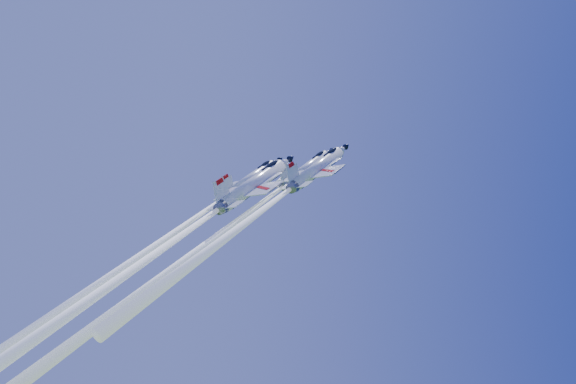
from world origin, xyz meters
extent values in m
cylinder|color=white|center=(3.46, 1.92, 110.44)|extent=(7.21, 6.52, 9.69)
cone|color=white|center=(7.88, 4.34, 114.38)|extent=(3.06, 2.89, 2.79)
cone|color=black|center=(8.91, 4.91, 115.30)|extent=(1.54, 1.45, 1.40)
cone|color=slate|center=(-0.62, -0.32, 106.81)|extent=(2.59, 2.48, 2.01)
ellipsoid|color=black|center=(6.03, 3.23, 113.49)|extent=(2.76, 2.18, 2.38)
cube|color=black|center=(4.99, 2.62, 112.83)|extent=(0.90, 0.62, 0.84)
cube|color=white|center=(2.82, 1.60, 109.60)|extent=(7.28, 8.68, 3.15)
cube|color=white|center=(4.36, 3.71, 111.70)|extent=(2.68, 2.10, 1.97)
cube|color=white|center=(5.60, 1.84, 111.46)|extent=(2.68, 2.10, 1.97)
cube|color=white|center=(0.01, 0.04, 107.27)|extent=(3.90, 4.72, 1.64)
cube|color=white|center=(-0.50, -0.47, 108.59)|extent=(2.84, 2.04, 3.46)
cube|color=#B90909|center=(-0.88, -0.87, 109.71)|extent=(1.07, 0.75, 1.07)
cube|color=black|center=(3.85, 2.26, 109.80)|extent=(6.55, 3.87, 5.69)
sphere|color=white|center=(-0.78, -0.41, 106.67)|extent=(1.05, 0.99, 0.92)
cone|color=white|center=(-17.19, -9.41, 92.05)|extent=(24.50, 21.65, 38.54)
cylinder|color=white|center=(-4.30, 7.60, 109.93)|extent=(7.54, 6.82, 10.13)
cone|color=white|center=(0.33, 10.14, 114.05)|extent=(3.20, 3.02, 2.91)
cone|color=black|center=(1.40, 10.73, 115.01)|extent=(1.61, 1.52, 1.46)
cone|color=slate|center=(-8.57, 5.26, 106.13)|extent=(2.71, 2.59, 2.10)
ellipsoid|color=black|center=(-1.61, 8.97, 113.12)|extent=(2.88, 2.28, 2.49)
cube|color=black|center=(-2.70, 8.34, 112.43)|extent=(0.94, 0.65, 0.88)
cube|color=white|center=(-4.97, 7.27, 109.05)|extent=(7.61, 9.07, 3.29)
cube|color=white|center=(-3.36, 9.48, 111.25)|extent=(2.80, 2.20, 2.06)
cube|color=white|center=(-2.06, 7.52, 111.00)|extent=(2.80, 2.20, 2.06)
cube|color=white|center=(-7.90, 5.64, 106.61)|extent=(4.08, 4.94, 1.72)
cube|color=white|center=(-8.44, 5.11, 108.00)|extent=(2.97, 2.13, 3.62)
cube|color=#B90909|center=(-8.84, 4.69, 109.17)|extent=(1.12, 0.78, 1.12)
cube|color=black|center=(-3.89, 7.96, 109.26)|extent=(6.85, 4.05, 5.95)
sphere|color=white|center=(-8.73, 5.17, 105.99)|extent=(1.10, 1.04, 0.96)
cone|color=white|center=(-23.93, -3.17, 92.45)|extent=(22.96, 20.31, 35.88)
cylinder|color=white|center=(2.56, -6.88, 107.67)|extent=(7.55, 6.83, 10.15)
cone|color=white|center=(7.19, -4.34, 111.80)|extent=(3.20, 3.02, 2.92)
cone|color=black|center=(8.27, -3.75, 112.76)|extent=(1.61, 1.52, 1.47)
cone|color=slate|center=(-1.72, -9.23, 103.86)|extent=(2.71, 2.60, 2.11)
ellipsoid|color=black|center=(5.25, -5.51, 110.86)|extent=(2.89, 2.28, 2.50)
cube|color=black|center=(4.16, -6.14, 110.17)|extent=(0.94, 0.65, 0.88)
cube|color=white|center=(1.88, -7.22, 106.79)|extent=(7.63, 9.09, 3.30)
cube|color=white|center=(3.50, -5.00, 108.98)|extent=(2.81, 2.20, 2.07)
cube|color=white|center=(4.79, -6.96, 108.73)|extent=(2.81, 2.20, 2.07)
cube|color=white|center=(-1.06, -8.85, 104.34)|extent=(4.09, 4.95, 1.72)
cube|color=white|center=(-1.59, -9.38, 105.73)|extent=(2.97, 2.14, 3.62)
cube|color=#B90909|center=(-2.00, -9.80, 106.90)|extent=(1.12, 0.78, 1.12)
cube|color=black|center=(2.96, -6.53, 106.99)|extent=(6.87, 4.06, 5.96)
sphere|color=white|center=(-1.88, -9.32, 103.72)|extent=(1.10, 1.04, 0.97)
cone|color=white|center=(-13.36, -15.62, 93.49)|extent=(17.90, 15.88, 27.47)
cylinder|color=white|center=(-5.97, -3.30, 105.67)|extent=(8.79, 7.96, 11.82)
cone|color=white|center=(-0.57, -0.34, 110.48)|extent=(3.73, 3.52, 3.40)
cone|color=black|center=(0.68, 0.35, 111.60)|extent=(1.88, 1.77, 1.71)
cone|color=slate|center=(-10.95, -6.03, 101.24)|extent=(3.16, 3.02, 2.45)
ellipsoid|color=black|center=(-2.83, -1.70, 109.39)|extent=(3.36, 2.66, 2.91)
cube|color=black|center=(-4.10, -2.44, 108.59)|extent=(1.10, 0.76, 1.02)
cube|color=white|center=(-6.75, -3.69, 104.65)|extent=(8.88, 10.58, 3.84)
cube|color=white|center=(-4.87, -1.11, 107.20)|extent=(3.27, 2.56, 2.40)
cube|color=white|center=(-3.36, -3.39, 106.91)|extent=(3.27, 2.56, 2.40)
cube|color=white|center=(-10.17, -5.59, 101.80)|extent=(4.76, 5.76, 2.00)
cube|color=white|center=(-10.80, -6.21, 103.42)|extent=(3.46, 2.49, 4.22)
cube|color=#B90909|center=(-11.27, -6.70, 104.78)|extent=(1.31, 0.91, 1.31)
cube|color=black|center=(-5.49, -2.88, 104.88)|extent=(7.99, 4.72, 6.94)
sphere|color=white|center=(-11.14, -6.14, 101.07)|extent=(1.28, 1.21, 1.12)
cone|color=white|center=(-29.97, -16.46, 84.29)|extent=(28.27, 25.00, 44.34)
camera|label=1|loc=(-22.06, -89.68, 79.13)|focal=40.00mm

